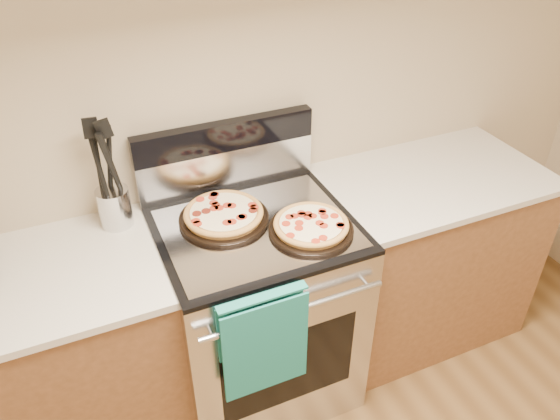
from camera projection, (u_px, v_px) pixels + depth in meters
name	position (u px, v px, depth m)	size (l,w,h in m)	color
wall_back	(219.00, 88.00, 2.13)	(4.00, 4.00, 0.00)	#C6B08F
range_body	(257.00, 311.00, 2.39)	(0.76, 0.68, 0.90)	#B7B7BC
oven_window	(289.00, 368.00, 2.13)	(0.56, 0.01, 0.40)	black
cooktop	(255.00, 227.00, 2.12)	(0.76, 0.68, 0.02)	black
backsplash_lower	(227.00, 168.00, 2.30)	(0.76, 0.06, 0.18)	silver
backsplash_upper	(225.00, 136.00, 2.21)	(0.76, 0.06, 0.12)	black
oven_handle	(295.00, 311.00, 1.90)	(0.03, 0.03, 0.70)	silver
dish_towel	(264.00, 341.00, 1.92)	(0.32, 0.05, 0.42)	#15636D
foil_sheet	(257.00, 228.00, 2.09)	(0.70, 0.55, 0.01)	gray
cabinet_left	(45.00, 374.00, 2.12)	(1.00, 0.62, 0.88)	brown
countertop_left	(12.00, 287.00, 1.86)	(1.02, 0.64, 0.03)	beige
cabinet_right	(420.00, 257.00, 2.71)	(1.00, 0.62, 0.88)	brown
countertop_right	(434.00, 179.00, 2.45)	(1.02, 0.64, 0.03)	beige
pepperoni_pizza_back	(224.00, 215.00, 2.12)	(0.35, 0.35, 0.05)	#C2763B
pepperoni_pizza_front	(311.00, 226.00, 2.06)	(0.32, 0.32, 0.04)	#C2763B
utensil_crock	(115.00, 207.00, 2.10)	(0.12, 0.12, 0.16)	silver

